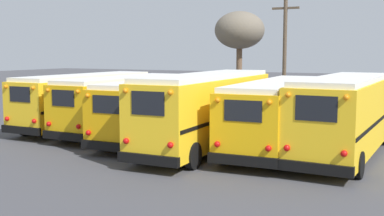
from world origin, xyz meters
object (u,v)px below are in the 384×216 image
at_px(utility_pole, 285,53).
at_px(school_bus_3, 208,108).
at_px(bare_tree_1, 240,31).
at_px(school_bus_5, 345,113).
at_px(school_bus_1, 124,102).
at_px(school_bus_0, 87,98).
at_px(school_bus_2, 165,107).
at_px(school_bus_4, 279,112).

bearing_deg(utility_pole, school_bus_3, -89.96).
bearing_deg(bare_tree_1, school_bus_3, -73.35).
bearing_deg(school_bus_3, school_bus_5, 9.91).
height_order(school_bus_1, school_bus_5, school_bus_5).
height_order(school_bus_0, school_bus_1, school_bus_0).
distance_m(school_bus_0, school_bus_2, 5.88).
xyz_separation_m(school_bus_5, utility_pole, (-5.79, 10.73, 2.47)).
height_order(school_bus_1, utility_pole, utility_pole).
bearing_deg(school_bus_1, school_bus_2, -11.57).
distance_m(school_bus_2, bare_tree_1, 14.48).
bearing_deg(school_bus_4, school_bus_0, 175.83).
bearing_deg(school_bus_1, bare_tree_1, 84.20).
distance_m(school_bus_1, school_bus_5, 11.58).
relative_size(school_bus_2, school_bus_4, 0.96).
height_order(school_bus_4, utility_pole, utility_pole).
xyz_separation_m(school_bus_0, school_bus_4, (11.56, -0.84, -0.01)).
xyz_separation_m(school_bus_1, bare_tree_1, (1.34, 13.16, 4.23)).
bearing_deg(school_bus_4, utility_pole, 105.56).
distance_m(school_bus_1, school_bus_4, 8.68).
xyz_separation_m(school_bus_3, bare_tree_1, (-4.44, 14.85, 4.05)).
height_order(school_bus_3, bare_tree_1, bare_tree_1).
distance_m(school_bus_0, utility_pole, 13.16).
distance_m(school_bus_1, school_bus_3, 6.03).
bearing_deg(school_bus_5, utility_pole, 118.33).
xyz_separation_m(school_bus_3, school_bus_4, (2.89, 1.33, -0.16)).
height_order(school_bus_0, school_bus_2, school_bus_0).
xyz_separation_m(school_bus_0, school_bus_1, (2.89, -0.49, -0.03)).
xyz_separation_m(utility_pole, bare_tree_1, (-4.44, 3.11, 1.62)).
height_order(school_bus_1, school_bus_2, school_bus_1).
bearing_deg(bare_tree_1, utility_pole, -35.06).
relative_size(school_bus_3, school_bus_4, 1.00).
bearing_deg(utility_pole, bare_tree_1, 144.94).
height_order(school_bus_3, utility_pole, utility_pole).
bearing_deg(school_bus_5, school_bus_4, 173.58).
distance_m(school_bus_2, school_bus_3, 3.10).
relative_size(school_bus_0, utility_pole, 1.23).
xyz_separation_m(school_bus_5, bare_tree_1, (-10.22, 13.85, 4.09)).
height_order(school_bus_1, school_bus_4, school_bus_4).
relative_size(school_bus_5, bare_tree_1, 1.33).
bearing_deg(school_bus_3, bare_tree_1, 106.65).
xyz_separation_m(school_bus_1, school_bus_3, (5.78, -1.69, 0.18)).
height_order(school_bus_5, utility_pole, utility_pole).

